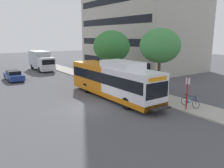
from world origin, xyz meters
TOP-DOWN VIEW (x-y plane):
  - ground_plane at (0.00, 8.00)m, footprint 120.00×120.00m
  - sidewalk_curb at (7.00, 6.00)m, footprint 3.00×56.00m
  - transit_bus at (3.53, 1.55)m, footprint 2.58×12.25m
  - bus_stop_sign_pole at (5.94, -5.03)m, footprint 0.10×0.36m
  - bicycle_parked at (6.80, -4.75)m, footprint 0.52×1.76m
  - street_tree_near_stop at (7.67, -0.37)m, footprint 3.90×3.90m
  - street_tree_mid_block at (8.08, 8.26)m, footprint 4.68×4.68m
  - parked_car_far_lane at (-2.33, 16.11)m, footprint 1.80×4.50m
  - box_truck_background at (3.59, 22.84)m, footprint 2.32×7.01m

SIDE VIEW (x-z plane):
  - ground_plane at x=0.00m, z-range 0.00..0.00m
  - sidewalk_curb at x=7.00m, z-range 0.00..0.14m
  - bicycle_parked at x=6.80m, z-range 0.05..1.07m
  - parked_car_far_lane at x=-2.33m, z-range 0.00..1.33m
  - bus_stop_sign_pole at x=5.94m, z-range 0.35..2.95m
  - transit_bus at x=3.53m, z-range -0.12..3.53m
  - box_truck_background at x=3.59m, z-range 0.12..3.37m
  - street_tree_mid_block at x=8.08m, z-range 1.32..7.68m
  - street_tree_near_stop at x=7.67m, z-range 1.69..8.13m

